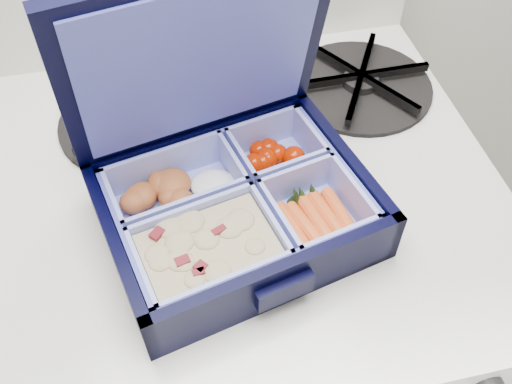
{
  "coord_description": "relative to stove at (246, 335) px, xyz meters",
  "views": [
    {
      "loc": [
        -0.34,
        1.27,
        1.31
      ],
      "look_at": [
        -0.26,
        1.63,
        0.88
      ],
      "focal_mm": 40.0,
      "sensor_mm": 36.0,
      "label": 1
    }
  ],
  "objects": [
    {
      "name": "bento_box",
      "position": [
        -0.02,
        -0.08,
        0.45
      ],
      "size": [
        0.29,
        0.25,
        0.06
      ],
      "primitive_type": null,
      "rotation": [
        0.0,
        0.0,
        0.23
      ],
      "color": "black",
      "rests_on": "stove"
    },
    {
      "name": "fork",
      "position": [
        0.01,
        0.08,
        0.42
      ],
      "size": [
        0.11,
        0.16,
        0.01
      ],
      "primitive_type": null,
      "rotation": [
        0.0,
        0.0,
        -0.57
      ],
      "color": "silver",
      "rests_on": "stove"
    },
    {
      "name": "stove",
      "position": [
        0.0,
        0.0,
        0.0
      ],
      "size": [
        0.56,
        0.56,
        0.84
      ],
      "primitive_type": null,
      "color": "silver",
      "rests_on": "floor"
    },
    {
      "name": "burner_grate_rear",
      "position": [
        -0.11,
        0.1,
        0.43
      ],
      "size": [
        0.24,
        0.24,
        0.02
      ],
      "primitive_type": "cylinder",
      "rotation": [
        0.0,
        0.0,
        -0.36
      ],
      "color": "black",
      "rests_on": "stove"
    },
    {
      "name": "burner_grate",
      "position": [
        0.18,
        0.1,
        0.43
      ],
      "size": [
        0.19,
        0.19,
        0.03
      ],
      "primitive_type": "cylinder",
      "rotation": [
        0.0,
        0.0,
        0.01
      ],
      "color": "black",
      "rests_on": "stove"
    }
  ]
}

